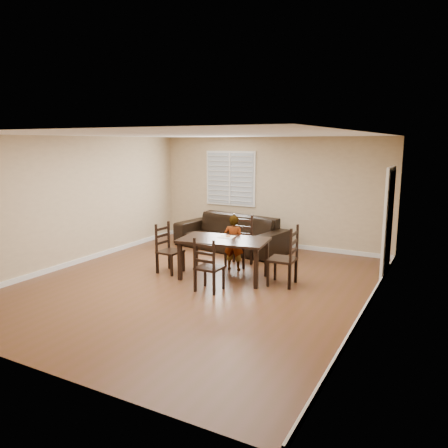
{
  "coord_description": "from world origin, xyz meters",
  "views": [
    {
      "loc": [
        4.07,
        -6.56,
        2.57
      ],
      "look_at": [
        0.12,
        0.81,
        1.0
      ],
      "focal_mm": 35.0,
      "sensor_mm": 36.0,
      "label": 1
    }
  ],
  "objects": [
    {
      "name": "dining_table",
      "position": [
        0.27,
        0.54,
        0.68
      ],
      "size": [
        1.76,
        1.16,
        0.77
      ],
      "rotation": [
        0.0,
        0.0,
        0.15
      ],
      "color": "black",
      "rests_on": "ground"
    },
    {
      "name": "chair_near",
      "position": [
        0.13,
        1.59,
        0.48
      ],
      "size": [
        0.49,
        0.45,
        1.07
      ],
      "rotation": [
        0.0,
        0.0,
        0.01
      ],
      "color": "black",
      "rests_on": "ground"
    },
    {
      "name": "room",
      "position": [
        0.04,
        0.18,
        1.81
      ],
      "size": [
        6.04,
        7.04,
        2.72
      ],
      "color": "#CCB389",
      "rests_on": "ground"
    },
    {
      "name": "donut",
      "position": [
        0.26,
        0.73,
        0.79
      ],
      "size": [
        0.1,
        0.1,
        0.03
      ],
      "color": "#B87542",
      "rests_on": "napkin"
    },
    {
      "name": "sofa",
      "position": [
        -0.68,
        2.65,
        0.41
      ],
      "size": [
        2.95,
        1.57,
        0.82
      ],
      "primitive_type": "imported",
      "rotation": [
        0.0,
        0.0,
        -0.17
      ],
      "color": "black",
      "rests_on": "ground"
    },
    {
      "name": "ground",
      "position": [
        0.0,
        0.0,
        0.0
      ],
      "size": [
        7.0,
        7.0,
        0.0
      ],
      "primitive_type": "plane",
      "color": "#57301D",
      "rests_on": "ground"
    },
    {
      "name": "child",
      "position": [
        0.18,
        1.13,
        0.57
      ],
      "size": [
        0.46,
        0.34,
        1.13
      ],
      "primitive_type": "imported",
      "rotation": [
        0.0,
        0.0,
        3.32
      ],
      "color": "gray",
      "rests_on": "ground"
    },
    {
      "name": "napkin",
      "position": [
        0.24,
        0.72,
        0.77
      ],
      "size": [
        0.31,
        0.31,
        0.0
      ],
      "primitive_type": "cube",
      "rotation": [
        0.0,
        0.0,
        0.13
      ],
      "color": "white",
      "rests_on": "dining_table"
    },
    {
      "name": "chair_left",
      "position": [
        -0.97,
        0.38,
        0.45
      ],
      "size": [
        0.44,
        0.47,
        0.99
      ],
      "rotation": [
        0.0,
        0.0,
        1.51
      ],
      "color": "black",
      "rests_on": "ground"
    },
    {
      "name": "chair_far",
      "position": [
        0.38,
        -0.32,
        0.44
      ],
      "size": [
        0.44,
        0.41,
        0.96
      ],
      "rotation": [
        0.0,
        0.0,
        3.15
      ],
      "color": "black",
      "rests_on": "ground"
    },
    {
      "name": "chair_right",
      "position": [
        1.52,
        0.72,
        0.5
      ],
      "size": [
        0.49,
        0.53,
        1.1
      ],
      "rotation": [
        0.0,
        0.0,
        -1.5
      ],
      "color": "black",
      "rests_on": "ground"
    }
  ]
}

